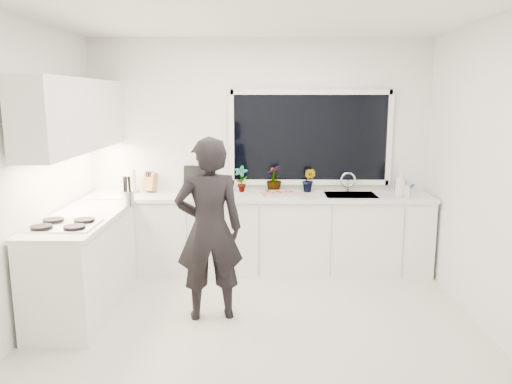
{
  "coord_description": "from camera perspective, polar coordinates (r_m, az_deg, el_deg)",
  "views": [
    {
      "loc": [
        0.04,
        -4.18,
        2.03
      ],
      "look_at": [
        -0.02,
        0.4,
        1.15
      ],
      "focal_mm": 35.0,
      "sensor_mm": 36.0,
      "label": 1
    }
  ],
  "objects": [
    {
      "name": "floor",
      "position": [
        4.65,
        0.2,
        -15.14
      ],
      "size": [
        4.0,
        3.5,
        0.02
      ],
      "primitive_type": "cube",
      "color": "beige",
      "rests_on": "ground"
    },
    {
      "name": "wall_back",
      "position": [
        5.98,
        0.39,
        4.34
      ],
      "size": [
        4.0,
        0.02,
        2.7
      ],
      "primitive_type": "cube",
      "color": "white",
      "rests_on": "ground"
    },
    {
      "name": "wall_left",
      "position": [
        4.71,
        -25.09,
        1.54
      ],
      "size": [
        0.02,
        3.5,
        2.7
      ],
      "primitive_type": "cube",
      "color": "white",
      "rests_on": "ground"
    },
    {
      "name": "wall_right",
      "position": [
        4.67,
        25.72,
        1.42
      ],
      "size": [
        0.02,
        3.5,
        2.7
      ],
      "primitive_type": "cube",
      "color": "white",
      "rests_on": "ground"
    },
    {
      "name": "ceiling",
      "position": [
        4.23,
        0.22,
        20.12
      ],
      "size": [
        4.0,
        3.5,
        0.02
      ],
      "primitive_type": "cube",
      "color": "white",
      "rests_on": "wall_back"
    },
    {
      "name": "window",
      "position": [
        5.95,
        6.21,
        6.18
      ],
      "size": [
        1.8,
        0.02,
        1.0
      ],
      "primitive_type": "cube",
      "color": "black",
      "rests_on": "wall_back"
    },
    {
      "name": "base_cabinets_back",
      "position": [
        5.85,
        0.35,
        -4.9
      ],
      "size": [
        3.92,
        0.58,
        0.88
      ],
      "primitive_type": "cube",
      "color": "white",
      "rests_on": "floor"
    },
    {
      "name": "base_cabinets_left",
      "position": [
        5.1,
        -19.07,
        -7.92
      ],
      "size": [
        0.58,
        1.6,
        0.88
      ],
      "primitive_type": "cube",
      "color": "white",
      "rests_on": "floor"
    },
    {
      "name": "countertop_back",
      "position": [
        5.73,
        0.36,
        -0.5
      ],
      "size": [
        3.94,
        0.62,
        0.04
      ],
      "primitive_type": "cube",
      "color": "silver",
      "rests_on": "base_cabinets_back"
    },
    {
      "name": "countertop_left",
      "position": [
        4.97,
        -19.4,
        -2.89
      ],
      "size": [
        0.62,
        1.6,
        0.04
      ],
      "primitive_type": "cube",
      "color": "silver",
      "rests_on": "base_cabinets_left"
    },
    {
      "name": "upper_cabinets",
      "position": [
        5.22,
        -19.99,
        8.25
      ],
      "size": [
        0.34,
        2.1,
        0.7
      ],
      "primitive_type": "cube",
      "color": "white",
      "rests_on": "wall_left"
    },
    {
      "name": "sink",
      "position": [
        5.83,
        10.73,
        -0.79
      ],
      "size": [
        0.58,
        0.42,
        0.14
      ],
      "primitive_type": "cube",
      "color": "silver",
      "rests_on": "countertop_back"
    },
    {
      "name": "faucet",
      "position": [
        6.0,
        10.46,
        1.09
      ],
      "size": [
        0.03,
        0.03,
        0.22
      ],
      "primitive_type": "cylinder",
      "color": "silver",
      "rests_on": "countertop_back"
    },
    {
      "name": "stovetop",
      "position": [
        4.65,
        -21.13,
        -3.47
      ],
      "size": [
        0.56,
        0.48,
        0.03
      ],
      "primitive_type": "cube",
      "color": "black",
      "rests_on": "countertop_left"
    },
    {
      "name": "person",
      "position": [
        4.55,
        -5.37,
        -4.28
      ],
      "size": [
        0.68,
        0.51,
        1.69
      ],
      "primitive_type": "imported",
      "rotation": [
        0.0,
        0.0,
        3.33
      ],
      "color": "black",
      "rests_on": "floor"
    },
    {
      "name": "pizza_tray",
      "position": [
        5.71,
        2.75,
        -0.2
      ],
      "size": [
        0.46,
        0.37,
        0.03
      ],
      "primitive_type": "cube",
      "rotation": [
        0.0,
        0.0,
        0.19
      ],
      "color": "silver",
      "rests_on": "countertop_back"
    },
    {
      "name": "pizza",
      "position": [
        5.7,
        2.75,
        -0.03
      ],
      "size": [
        0.42,
        0.33,
        0.01
      ],
      "primitive_type": "cube",
      "rotation": [
        0.0,
        0.0,
        0.19
      ],
      "color": "red",
      "rests_on": "pizza_tray"
    },
    {
      "name": "watering_can",
      "position": [
        6.1,
        16.21,
        0.57
      ],
      "size": [
        0.16,
        0.16,
        0.13
      ],
      "primitive_type": "cylinder",
      "rotation": [
        0.0,
        0.0,
        0.19
      ],
      "color": "#1238AF",
      "rests_on": "countertop_back"
    },
    {
      "name": "paper_towel_roll",
      "position": [
        6.01,
        -14.06,
        1.16
      ],
      "size": [
        0.14,
        0.14,
        0.26
      ],
      "primitive_type": "cylinder",
      "rotation": [
        0.0,
        0.0,
        -0.38
      ],
      "color": "silver",
      "rests_on": "countertop_back"
    },
    {
      "name": "knife_block",
      "position": [
        6.0,
        -11.94,
        1.04
      ],
      "size": [
        0.16,
        0.14,
        0.22
      ],
      "primitive_type": "cube",
      "rotation": [
        0.0,
        0.0,
        -0.42
      ],
      "color": "#8B5E41",
      "rests_on": "countertop_back"
    },
    {
      "name": "utensil_crock",
      "position": [
        5.27,
        -14.46,
        -0.74
      ],
      "size": [
        0.13,
        0.13,
        0.16
      ],
      "primitive_type": "cylinder",
      "rotation": [
        0.0,
        0.0,
        0.02
      ],
      "color": "#B9B8BD",
      "rests_on": "countertop_left"
    },
    {
      "name": "picture_frame_large",
      "position": [
        5.99,
        -5.7,
        1.49
      ],
      "size": [
        0.22,
        0.07,
        0.28
      ],
      "primitive_type": "cube",
      "rotation": [
        0.0,
        0.0,
        0.23
      ],
      "color": "black",
      "rests_on": "countertop_back"
    },
    {
      "name": "picture_frame_small",
      "position": [
        6.0,
        -7.09,
        1.59
      ],
      "size": [
        0.25,
        0.04,
        0.3
      ],
      "primitive_type": "cube",
      "rotation": [
        0.0,
        0.0,
        -0.08
      ],
      "color": "black",
      "rests_on": "countertop_back"
    },
    {
      "name": "herb_plants",
      "position": [
        5.87,
        2.13,
        1.47
      ],
      "size": [
        0.99,
        0.24,
        0.31
      ],
      "color": "#26662D",
      "rests_on": "countertop_back"
    },
    {
      "name": "soap_bottles",
      "position": [
        5.77,
        16.33,
        0.73
      ],
      "size": [
        0.17,
        0.12,
        0.3
      ],
      "color": "#D8BF66",
      "rests_on": "countertop_back"
    }
  ]
}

